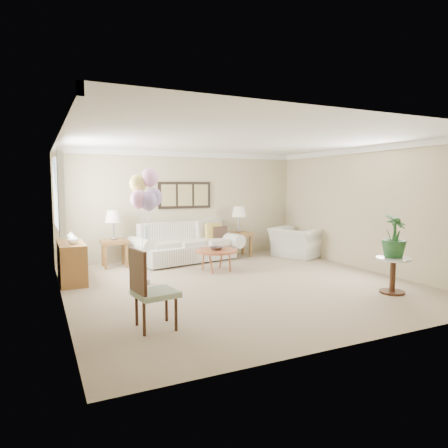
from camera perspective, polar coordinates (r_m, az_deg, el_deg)
name	(u,v)px	position (r m, az deg, el deg)	size (l,w,h in m)	color
ground_plane	(241,284)	(7.35, 2.39, -8.57)	(6.00, 6.00, 0.00)	tan
room_shell	(233,195)	(7.16, 1.32, 4.21)	(6.04, 6.04, 2.60)	#BFAF88
wall_art_triptych	(185,195)	(9.85, -5.62, 4.12)	(1.35, 0.06, 0.65)	black
sofa	(186,246)	(9.44, -5.42, -3.17)	(2.68, 1.39, 0.92)	white
end_table_left	(114,244)	(9.08, -15.42, -2.79)	(0.55, 0.50, 0.61)	#8E5E27
end_table_right	(239,236)	(10.07, 2.15, -1.73)	(0.56, 0.51, 0.61)	#8E5E27
lamp_left	(113,217)	(9.01, -15.52, 0.93)	(0.37, 0.37, 0.65)	gray
lamp_right	(239,213)	(10.01, 2.16, 1.65)	(0.37, 0.37, 0.65)	gray
coffee_table	(216,251)	(8.36, -1.11, -3.93)	(0.89, 0.89, 0.45)	#9C4C29
decor_bowl	(216,248)	(8.32, -1.11, -3.51)	(0.26, 0.26, 0.06)	#322825
armchair	(296,242)	(10.15, 10.31, -2.61)	(1.13, 0.98, 0.73)	white
side_table	(393,266)	(7.23, 23.00, -5.60)	(0.55, 0.55, 0.60)	silver
potted_plant	(394,236)	(7.17, 23.16, -1.61)	(0.40, 0.40, 0.71)	#1B461F
accent_chair	(150,288)	(5.10, -10.58, -8.94)	(0.57, 0.57, 1.02)	#8FA288
credenza	(72,262)	(7.96, -20.93, -5.12)	(0.46, 1.20, 0.74)	#8E5E27
vase_white	(73,239)	(7.66, -20.77, -1.95)	(0.19, 0.19, 0.20)	white
vase_sage	(71,236)	(8.19, -21.07, -1.59)	(0.17, 0.17, 0.18)	#B7BAB3
balloon_cluster	(147,194)	(7.29, -11.00, 4.26)	(0.58, 0.57, 2.11)	gray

